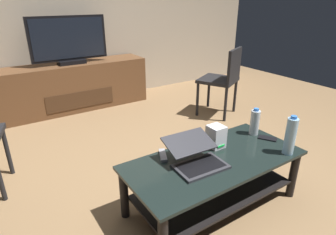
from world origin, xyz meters
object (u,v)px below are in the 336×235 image
Objects in this scene: coffee_table at (214,173)px; media_cabinet at (75,86)px; router_box at (216,136)px; cell_phone at (267,138)px; laptop at (196,157)px; dining_chair at (224,77)px; water_bottle_far at (290,136)px; tv_remote at (163,155)px; water_bottle_near at (255,122)px; television at (69,41)px.

coffee_table is 2.61m from media_cabinet.
cell_phone is (0.43, -0.14, -0.08)m from router_box.
laptop is (-0.16, 0.02, 0.18)m from coffee_table.
dining_chair reaches higher than coffee_table.
water_bottle_far is (0.49, -0.23, 0.26)m from coffee_table.
laptop is at bearing -158.15° from router_box.
router_box is 0.43m from tv_remote.
water_bottle_far reaches higher than laptop.
media_cabinet is 2.72m from cell_phone.
dining_chair reaches higher than laptop.
coffee_table is 5.69× the size of water_bottle_near.
coffee_table is at bearing -84.99° from television.
media_cabinet is at bearing 91.56° from laptop.
router_box is 0.52m from water_bottle_far.
coffee_table is 4.38× the size of water_bottle_far.
dining_chair is 1.93m from tv_remote.
tv_remote is (-0.84, 0.23, 0.01)m from cell_phone.
tv_remote reaches higher than cell_phone.
coffee_table is at bearing 148.70° from cell_phone.
television is at bearing 104.26° from water_bottle_far.
water_bottle_near is (0.53, 0.12, 0.23)m from coffee_table.
coffee_table is 1.31× the size of television.
media_cabinet is 2.02m from dining_chair.
coffee_table is at bearing -135.24° from dining_chair.
dining_chair reaches higher than router_box.
dining_chair is at bearing -40.21° from media_cabinet.
dining_chair is 6.27× the size of cell_phone.
cell_phone is (0.07, 0.23, -0.13)m from water_bottle_far.
laptop reaches higher than coffee_table.
water_bottle_far reaches higher than media_cabinet.
media_cabinet is 12.41× the size of tv_remote.
cell_phone is (0.02, -0.12, -0.10)m from water_bottle_near.
cell_phone is (0.55, -0.00, 0.13)m from coffee_table.
router_box reaches higher than cell_phone.
dining_chair is at bearing 29.10° from cell_phone.
television reaches higher than dining_chair.
water_bottle_near reaches higher than cell_phone.
media_cabinet reaches higher than router_box.
router_box is at bearing 21.85° from laptop.
dining_chair is at bearing 59.23° from tv_remote.
water_bottle_near is at bearing -73.04° from media_cabinet.
water_bottle_near is 1.41× the size of tv_remote.
router_box is 0.58× the size of water_bottle_far.
router_box is (0.12, 0.13, 0.21)m from coffee_table.
media_cabinet reaches higher than tv_remote.
coffee_table is 0.60m from water_bottle_far.
media_cabinet is at bearing 90.00° from television.
laptop is 1.29× the size of water_bottle_far.
water_bottle_near is (0.69, 0.10, 0.05)m from laptop.
television reaches higher than cell_phone.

